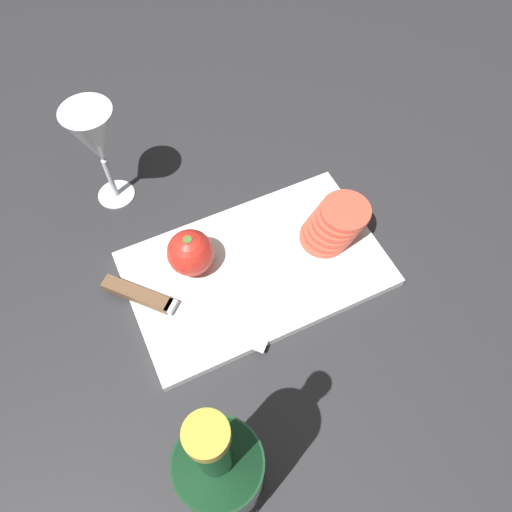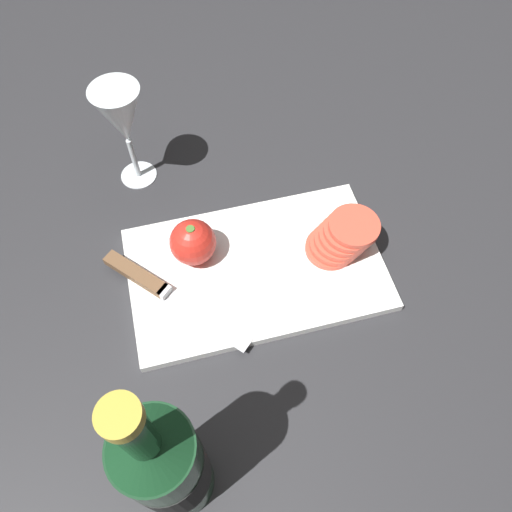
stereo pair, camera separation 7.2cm
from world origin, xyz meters
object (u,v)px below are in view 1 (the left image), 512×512
Objects in this scene: wine_bottle at (224,479)px; wine_glass at (96,140)px; whole_tomato at (190,253)px; tomato_slice_stack_near at (334,224)px; knife at (153,301)px.

wine_bottle is 0.50m from wine_glass.
wine_glass is 0.22m from whole_tomato.
wine_glass is at bearing 108.62° from whole_tomato.
whole_tomato is at bearing 169.07° from tomato_slice_stack_near.
wine_glass is 0.37m from tomato_slice_stack_near.
whole_tomato is 0.09m from knife.
wine_bottle reaches higher than whole_tomato.
wine_glass reaches higher than knife.
tomato_slice_stack_near is at bearing -10.93° from whole_tomato.
wine_glass reaches higher than tomato_slice_stack_near.
tomato_slice_stack_near is at bearing -39.63° from wine_glass.
tomato_slice_stack_near is (0.22, -0.04, -0.01)m from whole_tomato.
tomato_slice_stack_near is (0.29, 0.26, -0.08)m from wine_bottle.
knife is at bearing -92.52° from wine_glass.
wine_bottle is 3.11× the size of tomato_slice_stack_near.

